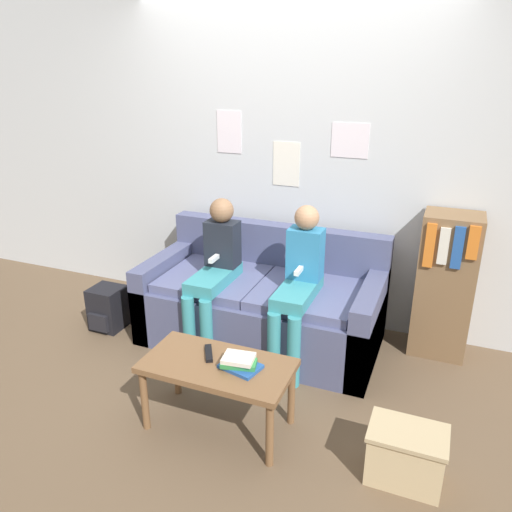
{
  "coord_description": "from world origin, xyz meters",
  "views": [
    {
      "loc": [
        1.25,
        -2.67,
        2.04
      ],
      "look_at": [
        0.0,
        0.42,
        0.75
      ],
      "focal_mm": 35.0,
      "sensor_mm": 36.0,
      "label": 1
    }
  ],
  "objects": [
    {
      "name": "ground_plane",
      "position": [
        0.0,
        0.0,
        0.0
      ],
      "size": [
        10.0,
        10.0,
        0.0
      ],
      "primitive_type": "plane",
      "color": "brown"
    },
    {
      "name": "backpack",
      "position": [
        -1.23,
        0.24,
        0.17
      ],
      "size": [
        0.25,
        0.27,
        0.35
      ],
      "color": "black",
      "rests_on": "ground_plane"
    },
    {
      "name": "couch",
      "position": [
        0.0,
        0.55,
        0.29
      ],
      "size": [
        1.79,
        0.88,
        0.84
      ],
      "color": "#4C5175",
      "rests_on": "ground_plane"
    },
    {
      "name": "coffee_table",
      "position": [
        0.13,
        -0.49,
        0.38
      ],
      "size": [
        0.86,
        0.45,
        0.43
      ],
      "color": "brown",
      "rests_on": "ground_plane"
    },
    {
      "name": "tv_remote",
      "position": [
        0.05,
        -0.43,
        0.45
      ],
      "size": [
        0.12,
        0.17,
        0.02
      ],
      "rotation": [
        0.0,
        0.0,
        0.52
      ],
      "color": "black",
      "rests_on": "coffee_table"
    },
    {
      "name": "wall_back",
      "position": [
        -0.0,
        1.09,
        1.3
      ],
      "size": [
        8.0,
        0.06,
        2.6
      ],
      "color": "silver",
      "rests_on": "ground_plane"
    },
    {
      "name": "person_right",
      "position": [
        0.35,
        0.35,
        0.64
      ],
      "size": [
        0.24,
        0.59,
        1.14
      ],
      "color": "teal",
      "rests_on": "ground_plane"
    },
    {
      "name": "book_stack",
      "position": [
        0.27,
        -0.49,
        0.47
      ],
      "size": [
        0.25,
        0.2,
        0.07
      ],
      "color": "#23519E",
      "rests_on": "coffee_table"
    },
    {
      "name": "person_left",
      "position": [
        -0.3,
        0.35,
        0.64
      ],
      "size": [
        0.24,
        0.59,
        1.12
      ],
      "color": "teal",
      "rests_on": "ground_plane"
    },
    {
      "name": "storage_box",
      "position": [
        1.21,
        -0.5,
        0.15
      ],
      "size": [
        0.39,
        0.27,
        0.31
      ],
      "color": "#CCB284",
      "rests_on": "ground_plane"
    },
    {
      "name": "bookshelf",
      "position": [
        1.28,
        0.88,
        0.54
      ],
      "size": [
        0.4,
        0.33,
        1.07
      ],
      "color": "brown",
      "rests_on": "ground_plane"
    }
  ]
}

